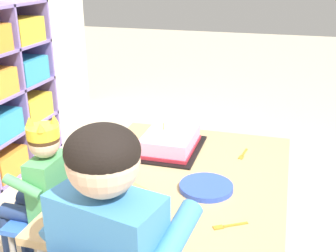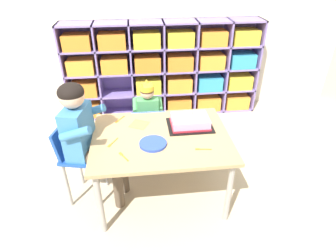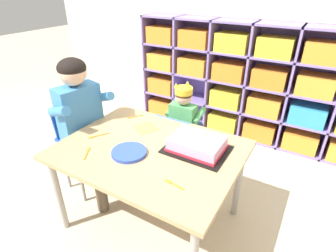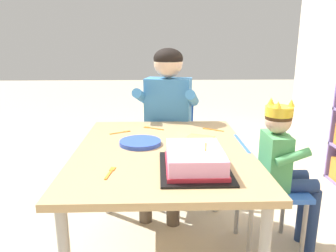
# 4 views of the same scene
# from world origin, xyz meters

# --- Properties ---
(activity_table) EXTENTS (1.10, 0.85, 0.62)m
(activity_table) POSITION_xyz_m (0.00, 0.00, 0.56)
(activity_table) COLOR tan
(activity_table) RESTS_ON ground
(classroom_chair_blue) EXTENTS (0.35, 0.36, 0.62)m
(classroom_chair_blue) POSITION_xyz_m (-0.08, 0.53, 0.38)
(classroom_chair_blue) COLOR blue
(classroom_chair_blue) RESTS_ON ground
(child_with_crown) EXTENTS (0.30, 0.31, 0.85)m
(child_with_crown) POSITION_xyz_m (-0.07, 0.64, 0.53)
(child_with_crown) COLOR #4C9E5B
(child_with_crown) RESTS_ON ground
(classroom_chair_adult_side) EXTENTS (0.38, 0.39, 0.72)m
(classroom_chair_adult_side) POSITION_xyz_m (-0.69, 0.06, 0.46)
(classroom_chair_adult_side) COLOR #1E4CA8
(classroom_chair_adult_side) RESTS_ON ground
(adult_helper_seated) EXTENTS (0.47, 0.45, 1.09)m
(adult_helper_seated) POSITION_xyz_m (-0.58, 0.03, 0.68)
(adult_helper_seated) COLOR #3D7FBC
(adult_helper_seated) RESTS_ON ground
(birthday_cake_on_tray) EXTENTS (0.38, 0.29, 0.12)m
(birthday_cake_on_tray) POSITION_xyz_m (0.26, 0.13, 0.66)
(birthday_cake_on_tray) COLOR black
(birthday_cake_on_tray) RESTS_ON activity_table
(paper_plate_stack) EXTENTS (0.21, 0.21, 0.02)m
(paper_plate_stack) POSITION_xyz_m (-0.07, -0.11, 0.63)
(paper_plate_stack) COLOR blue
(paper_plate_stack) RESTS_ON activity_table
(paper_napkin_square) EXTENTS (0.19, 0.19, 0.00)m
(paper_napkin_square) POSITION_xyz_m (-0.17, 0.20, 0.62)
(paper_napkin_square) COLOR #F4DB4C
(paper_napkin_square) RESTS_ON activity_table
(fork_near_cake_tray) EXTENTS (0.09, 0.12, 0.00)m
(fork_near_cake_tray) POSITION_xyz_m (-0.34, 0.30, 0.62)
(fork_near_cake_tray) COLOR orange
(fork_near_cake_tray) RESTS_ON activity_table
(fork_near_child_seat) EXTENTS (0.08, 0.12, 0.00)m
(fork_near_child_seat) POSITION_xyz_m (-0.30, -0.23, 0.62)
(fork_near_child_seat) COLOR orange
(fork_near_child_seat) RESTS_ON activity_table
(fork_beside_plate_stack) EXTENTS (0.12, 0.03, 0.00)m
(fork_beside_plate_stack) POSITION_xyz_m (0.29, -0.22, 0.62)
(fork_beside_plate_stack) COLOR orange
(fork_beside_plate_stack) RESTS_ON activity_table
(fork_at_table_front_edge) EXTENTS (0.08, 0.12, 0.00)m
(fork_at_table_front_edge) POSITION_xyz_m (-0.38, -0.06, 0.62)
(fork_at_table_front_edge) COLOR orange
(fork_at_table_front_edge) RESTS_ON activity_table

